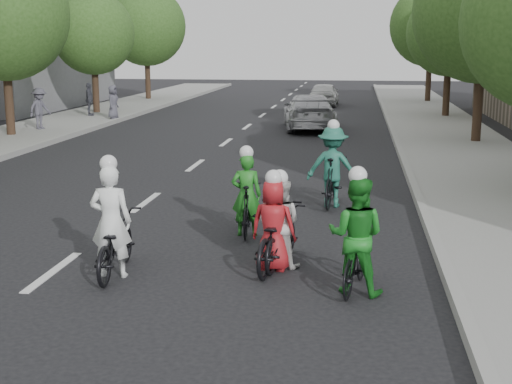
% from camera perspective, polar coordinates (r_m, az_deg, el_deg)
% --- Properties ---
extents(ground, '(120.00, 120.00, 0.00)m').
position_cam_1_polar(ground, '(11.62, -15.93, -6.16)').
color(ground, black).
rests_on(ground, ground).
extents(curb_left, '(0.18, 80.00, 0.18)m').
position_cam_1_polar(curb_left, '(22.99, -19.77, 2.59)').
color(curb_left, '#999993').
rests_on(curb_left, ground).
extents(sidewalk_right, '(4.00, 80.00, 0.15)m').
position_cam_1_polar(sidewalk_right, '(20.64, 17.33, 1.73)').
color(sidewalk_right, gray).
rests_on(sidewalk_right, ground).
extents(curb_right, '(0.18, 80.00, 0.18)m').
position_cam_1_polar(curb_right, '(20.41, 11.92, 1.94)').
color(curb_right, '#999993').
rests_on(curb_right, ground).
extents(tree_l_3, '(4.80, 4.80, 6.93)m').
position_cam_1_polar(tree_l_3, '(28.18, -19.59, 13.22)').
color(tree_l_3, black).
rests_on(tree_l_3, ground).
extents(tree_l_4, '(4.00, 4.00, 5.97)m').
position_cam_1_polar(tree_l_4, '(36.41, -12.90, 12.25)').
color(tree_l_4, black).
rests_on(tree_l_4, ground).
extents(tree_l_5, '(4.80, 4.80, 6.93)m').
position_cam_1_polar(tree_l_5, '(44.95, -8.78, 12.97)').
color(tree_l_5, black).
rests_on(tree_l_5, ground).
extents(tree_r_1, '(4.80, 4.80, 6.93)m').
position_cam_1_polar(tree_r_1, '(26.03, 17.76, 13.51)').
color(tree_r_1, black).
rests_on(tree_r_1, ground).
extents(tree_r_2, '(4.00, 4.00, 5.97)m').
position_cam_1_polar(tree_r_2, '(34.93, 15.24, 12.17)').
color(tree_r_2, black).
rests_on(tree_r_2, ground).
extents(tree_r_3, '(4.80, 4.80, 6.93)m').
position_cam_1_polar(tree_r_3, '(43.89, 13.83, 12.80)').
color(tree_r_3, black).
rests_on(tree_r_3, ground).
extents(cyclist_0, '(0.85, 1.80, 1.57)m').
position_cam_1_polar(cyclist_0, '(11.36, 1.92, -3.18)').
color(cyclist_0, black).
rests_on(cyclist_0, ground).
extents(cyclist_1, '(0.92, 1.97, 1.60)m').
position_cam_1_polar(cyclist_1, '(11.20, 1.42, -3.34)').
color(cyclist_1, black).
rests_on(cyclist_1, ground).
extents(cyclist_2, '(1.20, 1.88, 1.91)m').
position_cam_1_polar(cyclist_2, '(15.57, 6.14, 1.55)').
color(cyclist_2, black).
rests_on(cyclist_2, ground).
extents(cyclist_3, '(0.93, 1.55, 1.84)m').
position_cam_1_polar(cyclist_3, '(10.21, 7.99, -4.18)').
color(cyclist_3, black).
rests_on(cyclist_3, ground).
extents(cyclist_4, '(0.75, 1.86, 1.88)m').
position_cam_1_polar(cyclist_4, '(11.10, -11.36, -3.53)').
color(cyclist_4, black).
rests_on(cyclist_4, ground).
extents(cyclist_5, '(0.59, 1.65, 1.68)m').
position_cam_1_polar(cyclist_5, '(13.19, -0.72, -0.93)').
color(cyclist_5, black).
rests_on(cyclist_5, ground).
extents(follow_car_lead, '(2.65, 5.23, 1.45)m').
position_cam_1_polar(follow_car_lead, '(29.66, 4.28, 6.41)').
color(follow_car_lead, '#AFB0B4').
rests_on(follow_car_lead, ground).
extents(follow_car_trail, '(1.67, 3.94, 1.33)m').
position_cam_1_polar(follow_car_trail, '(41.24, 5.46, 7.81)').
color(follow_car_trail, white).
rests_on(follow_car_trail, ground).
extents(spectator_0, '(0.95, 1.20, 1.63)m').
position_cam_1_polar(spectator_0, '(29.71, -16.92, 6.41)').
color(spectator_0, '#555361').
rests_on(spectator_0, sidewalk_left).
extents(spectator_1, '(0.64, 0.97, 1.54)m').
position_cam_1_polar(spectator_1, '(34.72, -13.19, 7.24)').
color(spectator_1, '#464852').
rests_on(spectator_1, sidewalk_left).
extents(spectator_2, '(0.53, 0.76, 1.50)m').
position_cam_1_polar(spectator_2, '(33.08, -11.37, 7.07)').
color(spectator_2, '#4E4D5A').
rests_on(spectator_2, sidewalk_left).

